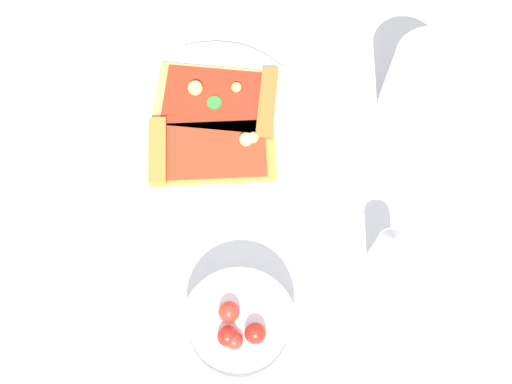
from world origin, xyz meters
TOP-DOWN VIEW (x-y plane):
  - ground_plane at (0.00, 0.00)m, footprint 2.40×2.40m
  - plate at (0.01, -0.01)m, footprint 0.24×0.24m
  - pizza_slice_near at (-0.02, -0.02)m, footprint 0.15×0.17m
  - pizza_slice_far at (0.04, 0.00)m, footprint 0.15×0.17m
  - salad_bowl at (0.19, 0.16)m, footprint 0.12×0.12m
  - soda_glass at (-0.16, 0.17)m, footprint 0.08×0.08m
  - paper_napkin at (0.20, -0.13)m, footprint 0.14×0.12m
  - pepper_shaker at (0.03, 0.24)m, footprint 0.03×0.03m

SIDE VIEW (x-z plane):
  - ground_plane at x=0.00m, z-range 0.00..0.00m
  - paper_napkin at x=0.20m, z-range 0.00..0.00m
  - plate at x=0.01m, z-range 0.00..0.01m
  - pizza_slice_near at x=-0.02m, z-range 0.01..0.03m
  - pizza_slice_far at x=0.04m, z-range 0.01..0.03m
  - salad_bowl at x=0.19m, z-range -0.01..0.07m
  - pepper_shaker at x=0.03m, z-range 0.00..0.08m
  - soda_glass at x=-0.16m, z-range -0.01..0.11m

